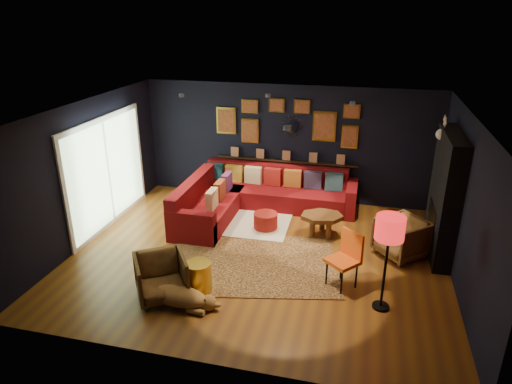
% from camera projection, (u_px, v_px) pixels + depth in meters
% --- Properties ---
extents(floor, '(6.50, 6.50, 0.00)m').
position_uv_depth(floor, '(258.00, 255.00, 8.16)').
color(floor, brown).
rests_on(floor, ground).
extents(room_walls, '(6.50, 6.50, 6.50)m').
position_uv_depth(room_walls, '(258.00, 171.00, 7.56)').
color(room_walls, black).
rests_on(room_walls, ground).
extents(sectional, '(3.41, 2.69, 0.86)m').
position_uv_depth(sectional, '(250.00, 197.00, 9.80)').
color(sectional, maroon).
rests_on(sectional, ground).
extents(ledge, '(3.20, 0.12, 0.04)m').
position_uv_depth(ledge, '(286.00, 161.00, 10.23)').
color(ledge, black).
rests_on(ledge, room_walls).
extents(gallery_wall, '(3.15, 0.04, 1.02)m').
position_uv_depth(gallery_wall, '(287.00, 122.00, 9.93)').
color(gallery_wall, gold).
rests_on(gallery_wall, room_walls).
extents(sunburst_mirror, '(0.47, 0.16, 0.47)m').
position_uv_depth(sunburst_mirror, '(292.00, 127.00, 9.95)').
color(sunburst_mirror, silver).
rests_on(sunburst_mirror, room_walls).
extents(fireplace, '(0.31, 1.60, 2.20)m').
position_uv_depth(fireplace, '(444.00, 200.00, 7.90)').
color(fireplace, black).
rests_on(fireplace, ground).
extents(deer_head, '(0.50, 0.28, 0.45)m').
position_uv_depth(deer_head, '(452.00, 135.00, 7.95)').
color(deer_head, white).
rests_on(deer_head, fireplace).
extents(sliding_door, '(0.06, 2.80, 2.20)m').
position_uv_depth(sliding_door, '(107.00, 172.00, 9.00)').
color(sliding_door, white).
rests_on(sliding_door, ground).
extents(ceiling_spots, '(3.30, 2.50, 0.06)m').
position_uv_depth(ceiling_spots, '(269.00, 104.00, 7.92)').
color(ceiling_spots, black).
rests_on(ceiling_spots, room_walls).
extents(shag_rug, '(2.21, 1.63, 0.03)m').
position_uv_depth(shag_rug, '(237.00, 220.00, 9.49)').
color(shag_rug, silver).
rests_on(shag_rug, ground).
extents(leopard_rug, '(3.19, 2.57, 0.02)m').
position_uv_depth(leopard_rug, '(254.00, 264.00, 7.88)').
color(leopard_rug, '#BC8147').
rests_on(leopard_rug, ground).
extents(coffee_table, '(0.94, 0.78, 0.42)m').
position_uv_depth(coffee_table, '(322.00, 219.00, 8.73)').
color(coffee_table, brown).
rests_on(coffee_table, shag_rug).
extents(pouf, '(0.47, 0.47, 0.31)m').
position_uv_depth(pouf, '(266.00, 220.00, 9.06)').
color(pouf, maroon).
rests_on(pouf, shag_rug).
extents(armchair_left, '(0.99, 0.97, 0.75)m').
position_uv_depth(armchair_left, '(161.00, 275.00, 6.87)').
color(armchair_left, '#B07637').
rests_on(armchair_left, ground).
extents(armchair_right, '(1.02, 1.03, 0.77)m').
position_uv_depth(armchair_right, '(402.00, 236.00, 8.01)').
color(armchair_right, '#B07637').
rests_on(armchair_right, ground).
extents(gold_stool, '(0.40, 0.40, 0.50)m').
position_uv_depth(gold_stool, '(199.00, 277.00, 7.05)').
color(gold_stool, gold).
rests_on(gold_stool, ground).
extents(orange_chair, '(0.61, 0.61, 0.92)m').
position_uv_depth(orange_chair, '(346.00, 255.00, 7.09)').
color(orange_chair, black).
rests_on(orange_chair, ground).
extents(floor_lamp, '(0.41, 0.41, 1.48)m').
position_uv_depth(floor_lamp, '(390.00, 233.00, 6.28)').
color(floor_lamp, black).
rests_on(floor_lamp, ground).
extents(dog, '(1.27, 0.68, 0.39)m').
position_uv_depth(dog, '(178.00, 293.00, 6.71)').
color(dog, '#B38444').
rests_on(dog, leopard_rug).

